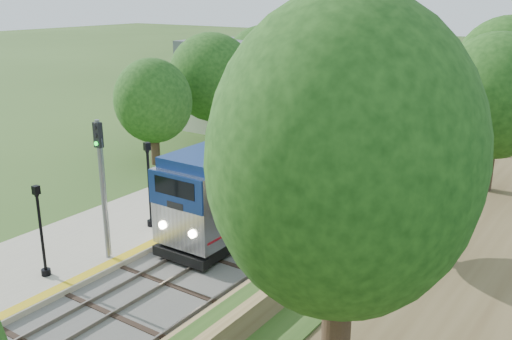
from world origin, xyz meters
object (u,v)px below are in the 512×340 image
Objects in this scene: station_building at (236,85)px; signal_farside at (437,133)px; signal_gantry at (497,62)px; lamppost_far at (150,189)px; train at (499,70)px; signal_platform at (101,175)px; lamppost_mid at (42,236)px.

station_building reaches higher than signal_farside.
signal_gantry reaches higher than lamppost_far.
lamppost_far is at bearing -97.80° from signal_gantry.
signal_gantry is 14.06m from train.
signal_gantry is 46.68m from lamppost_far.
train is 19.62× the size of signal_platform.
lamppost_far is (10.14, -21.20, -1.71)m from station_building.
lamppost_far is 17.57m from signal_farside.
signal_platform is 1.05× the size of signal_farside.
train is at bearing 70.07° from station_building.
station_building is 29.59m from lamppost_mid.
lamppost_mid is 6.50m from lamppost_far.
lamppost_mid is 0.66× the size of signal_farside.
signal_platform reaches higher than signal_farside.
signal_gantry is 53.11m from lamppost_mid.
station_building reaches higher than lamppost_mid.
signal_farside reaches higher than signal_gantry.
train is (14.00, 38.61, -1.73)m from station_building.
lamppost_mid is 0.63× the size of signal_platform.
signal_platform is (0.84, 2.72, 2.14)m from lamppost_mid.
signal_platform is (11.10, -24.97, 0.25)m from station_building.
station_building is at bearing 110.32° from lamppost_mid.
signal_gantry reaches higher than lamppost_mid.
signal_farside reaches higher than lamppost_mid.
signal_platform is (0.95, -3.78, 1.95)m from lamppost_far.
signal_platform is at bearing -92.61° from train.
signal_platform is at bearing -75.83° from lamppost_far.
signal_gantry is 1.37× the size of signal_farside.
lamppost_far is at bearing 90.98° from lamppost_mid.
station_building is at bearing 113.96° from signal_platform.
lamppost_mid is (-3.74, -66.30, -0.17)m from train.
station_building is 23.56m from lamppost_far.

